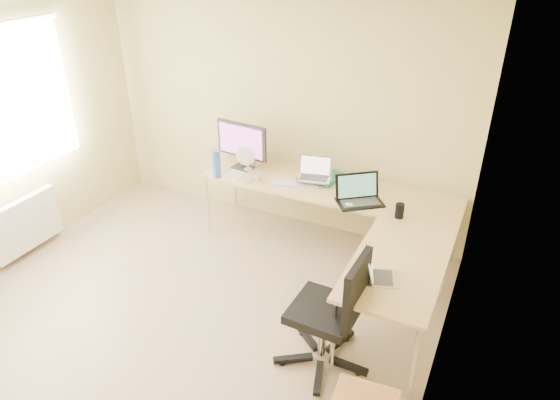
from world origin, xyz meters
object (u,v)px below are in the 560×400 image
at_px(desk_return, 393,300).
at_px(monitor, 242,146).
at_px(keyboard, 294,183).
at_px(mug, 258,177).
at_px(laptop_black, 361,191).
at_px(office_chair, 324,311).
at_px(laptop_center, 314,169).
at_px(water_bottle, 216,164).
at_px(laptop_return, 382,268).
at_px(desk_fan, 248,159).
at_px(desk_main, 326,217).

xyz_separation_m(desk_return, monitor, (-1.97, 1.01, 0.63)).
bearing_deg(keyboard, mug, 174.41).
bearing_deg(laptop_black, office_chair, -120.30).
bearing_deg(monitor, laptop_center, 5.22).
bearing_deg(office_chair, mug, 135.40).
relative_size(water_bottle, laptop_return, 1.03).
xyz_separation_m(water_bottle, laptop_return, (2.03, -0.96, -0.05)).
distance_m(desk_fan, laptop_return, 2.19).
bearing_deg(office_chair, desk_fan, 136.36).
xyz_separation_m(desk_main, water_bottle, (-1.13, -0.30, 0.52)).
distance_m(water_bottle, laptop_return, 2.25).
height_order(water_bottle, office_chair, water_bottle).
distance_m(desk_return, keyboard, 1.62).
distance_m(keyboard, desk_fan, 0.60).
distance_m(desk_main, mug, 0.83).
height_order(laptop_center, desk_fan, laptop_center).
relative_size(desk_main, laptop_return, 9.10).
xyz_separation_m(monitor, desk_fan, (0.08, -0.03, -0.13)).
bearing_deg(desk_main, laptop_center, -178.91).
distance_m(monitor, laptop_return, 2.29).
bearing_deg(keyboard, laptop_return, -62.93).
height_order(monitor, laptop_black, monitor).
xyz_separation_m(monitor, laptop_center, (0.84, -0.02, -0.10)).
distance_m(mug, office_chair, 1.85).
bearing_deg(laptop_black, water_bottle, 146.44).
xyz_separation_m(laptop_black, water_bottle, (-1.53, -0.10, 0.02)).
relative_size(keyboard, water_bottle, 1.63).
distance_m(laptop_return, office_chair, 0.54).
distance_m(laptop_center, office_chair, 1.73).
bearing_deg(desk_main, laptop_black, -26.26).
bearing_deg(monitor, desk_main, 5.55).
xyz_separation_m(desk_main, desk_fan, (-0.91, -0.02, 0.50)).
distance_m(laptop_center, laptop_black, 0.59).
xyz_separation_m(desk_main, mug, (-0.69, -0.20, 0.41)).
bearing_deg(laptop_return, mug, 38.42).
bearing_deg(desk_fan, desk_return, -37.54).
xyz_separation_m(desk_main, laptop_return, (0.90, -1.26, 0.46)).
distance_m(laptop_black, keyboard, 0.74).
xyz_separation_m(desk_return, office_chair, (-0.41, -0.53, 0.14)).
height_order(laptop_black, keyboard, laptop_black).
bearing_deg(laptop_return, keyboard, 28.75).
distance_m(laptop_black, desk_fan, 1.32).
relative_size(monitor, office_chair, 0.58).
bearing_deg(mug, office_chair, -46.62).
xyz_separation_m(laptop_center, laptop_return, (1.06, -1.25, -0.07)).
relative_size(laptop_black, laptop_return, 1.47).
bearing_deg(desk_fan, office_chair, -55.70).
relative_size(desk_main, desk_fan, 9.88).
height_order(mug, office_chair, office_chair).
bearing_deg(mug, desk_return, -25.75).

